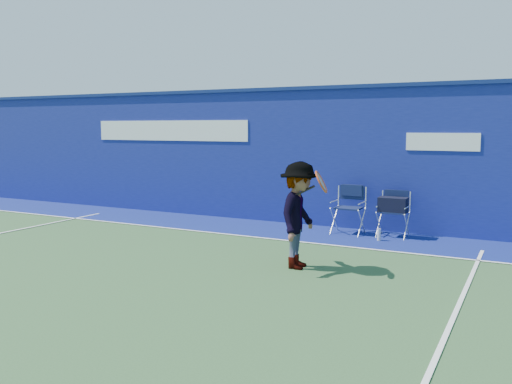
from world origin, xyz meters
The scene contains 8 objects.
ground centered at (0.00, 0.00, 0.00)m, with size 80.00×80.00×0.00m, color #2F512B.
stadium_wall centered at (0.00, 5.20, 1.55)m, with size 24.00×0.50×3.08m.
out_of_bounds_strip centered at (0.00, 4.10, 0.00)m, with size 24.00×1.80×0.01m, color navy.
court_lines centered at (0.00, 0.60, 0.01)m, with size 24.00×12.00×0.01m.
directors_chair_left centered at (1.88, 4.46, 0.33)m, with size 0.59×0.55×0.99m.
directors_chair_right centered at (2.78, 4.53, 0.39)m, with size 0.55×0.50×0.92m.
water_bottle centered at (2.64, 4.03, 0.12)m, with size 0.07×0.07×0.24m, color silver.
tennis_player centered at (2.03, 1.46, 0.84)m, with size 0.90×1.13×1.67m.
Camera 1 is at (5.23, -6.21, 2.20)m, focal length 38.00 mm.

